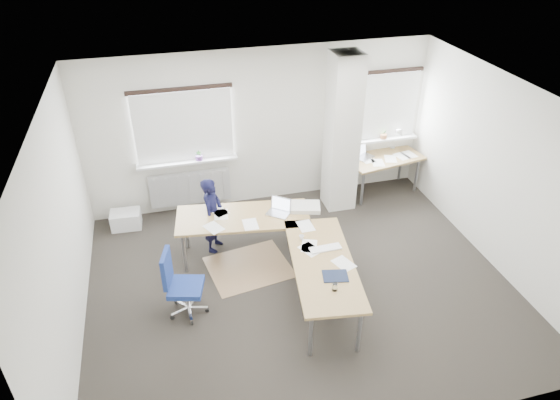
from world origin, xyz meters
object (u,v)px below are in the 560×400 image
object	(u,v)px
task_chair	(184,297)
desk_side	(384,159)
person	(213,215)
desk_main	(284,239)

from	to	relation	value
task_chair	desk_side	bearing A→B (deg)	45.63
person	task_chair	bearing A→B (deg)	-176.12
task_chair	person	bearing A→B (deg)	81.10
task_chair	person	world-z (taller)	person
desk_side	task_chair	xyz separation A→B (m)	(-3.91, -2.30, -0.41)
desk_main	person	size ratio (longest dim) A/B	2.33
desk_side	person	xyz separation A→B (m)	(-3.31, -0.96, -0.06)
desk_main	desk_side	bearing A→B (deg)	46.51
desk_side	desk_main	bearing A→B (deg)	-151.71
task_chair	desk_main	bearing A→B (deg)	29.66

